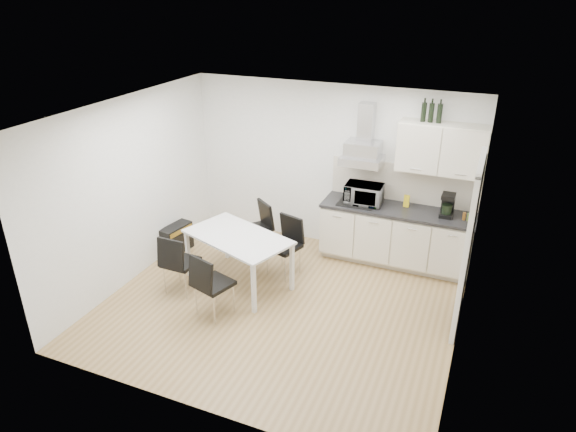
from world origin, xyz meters
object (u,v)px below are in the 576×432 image
(chair_far_right, at_px, (283,247))
(chair_near_left, at_px, (181,263))
(chair_far_left, at_px, (255,231))
(floor_speaker, at_px, (290,229))
(dining_table, at_px, (238,241))
(kitchenette, at_px, (400,213))
(chair_near_right, at_px, (214,284))
(guitar_amp, at_px, (177,239))

(chair_far_right, relative_size, chair_near_left, 1.00)
(chair_far_left, xyz_separation_m, floor_speaker, (0.26, 0.81, -0.29))
(chair_far_left, height_order, floor_speaker, chair_far_left)
(dining_table, bearing_deg, chair_near_left, -123.09)
(kitchenette, height_order, chair_near_right, kitchenette)
(chair_near_left, xyz_separation_m, guitar_amp, (-0.72, 0.93, -0.21))
(guitar_amp, bearing_deg, floor_speaker, 47.33)
(chair_near_right, bearing_deg, chair_near_left, 173.74)
(chair_far_right, relative_size, chair_near_right, 1.00)
(dining_table, height_order, chair_far_right, chair_far_right)
(dining_table, relative_size, guitar_amp, 2.90)
(chair_near_left, height_order, guitar_amp, chair_near_left)
(kitchenette, bearing_deg, chair_far_right, -146.27)
(chair_near_right, xyz_separation_m, floor_speaker, (0.07, 2.40, -0.29))
(chair_near_right, distance_m, floor_speaker, 2.41)
(kitchenette, xyz_separation_m, chair_near_left, (-2.59, -1.93, -0.39))
(dining_table, bearing_deg, chair_far_left, 119.58)
(chair_far_left, bearing_deg, chair_far_right, -171.08)
(chair_far_right, xyz_separation_m, chair_near_right, (-0.43, -1.25, 0.00))
(chair_near_left, bearing_deg, dining_table, 38.11)
(dining_table, bearing_deg, guitar_amp, -178.58)
(chair_near_left, height_order, chair_near_right, same)
(chair_near_right, bearing_deg, kitchenette, 67.08)
(chair_near_left, bearing_deg, kitchenette, 37.66)
(chair_far_right, distance_m, chair_near_right, 1.33)
(dining_table, height_order, guitar_amp, dining_table)
(chair_far_right, bearing_deg, dining_table, 60.31)
(dining_table, xyz_separation_m, chair_near_right, (0.06, -0.79, -0.23))
(chair_far_right, bearing_deg, chair_near_left, 56.70)
(dining_table, distance_m, floor_speaker, 1.70)
(chair_near_right, height_order, floor_speaker, chair_near_right)
(dining_table, bearing_deg, chair_far_right, 63.57)
(dining_table, distance_m, chair_near_right, 0.82)
(kitchenette, bearing_deg, chair_far_left, -162.86)
(chair_far_right, bearing_deg, chair_near_right, 87.69)
(dining_table, bearing_deg, floor_speaker, 105.38)
(chair_far_right, xyz_separation_m, guitar_amp, (-1.84, -0.02, -0.21))
(kitchenette, bearing_deg, guitar_amp, -163.29)
(chair_far_right, xyz_separation_m, chair_near_left, (-1.13, -0.95, 0.00))
(kitchenette, distance_m, chair_near_left, 3.25)
(chair_near_right, bearing_deg, chair_far_left, 114.41)
(dining_table, xyz_separation_m, chair_near_left, (-0.64, -0.48, -0.23))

